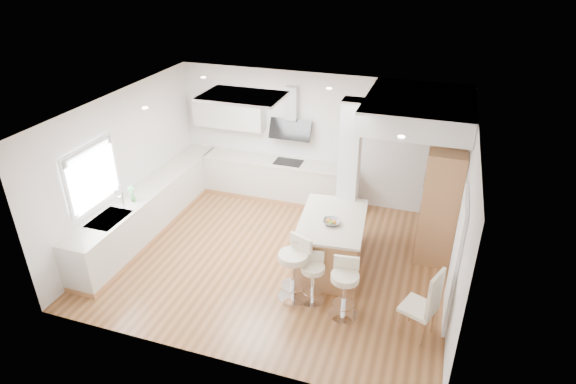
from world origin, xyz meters
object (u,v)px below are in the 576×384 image
at_px(bar_stool_a, 294,266).
at_px(bar_stool_c, 344,286).
at_px(dining_chair, 426,303).
at_px(peninsula, 331,243).
at_px(bar_stool_b, 313,276).

bearing_deg(bar_stool_a, bar_stool_c, 13.19).
height_order(bar_stool_a, bar_stool_c, bar_stool_a).
bearing_deg(dining_chair, bar_stool_a, -165.85).
distance_m(peninsula, bar_stool_a, 1.05).
relative_size(peninsula, bar_stool_b, 1.99).
relative_size(peninsula, dining_chair, 1.47).
height_order(bar_stool_c, dining_chair, dining_chair).
xyz_separation_m(bar_stool_c, dining_chair, (1.19, -0.10, 0.07)).
bearing_deg(dining_chair, bar_stool_b, -167.50).
distance_m(peninsula, bar_stool_b, 0.96).
bearing_deg(peninsula, bar_stool_c, -72.79).
relative_size(bar_stool_a, dining_chair, 0.93).
bearing_deg(peninsula, dining_chair, -42.02).
bearing_deg(dining_chair, bar_stool_c, -163.25).
distance_m(bar_stool_c, dining_chair, 1.19).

